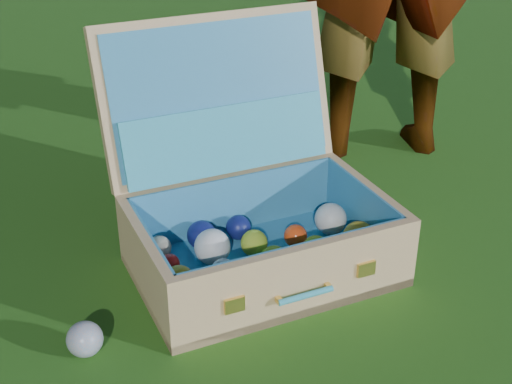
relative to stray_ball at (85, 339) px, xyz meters
name	(u,v)px	position (x,y,z in m)	size (l,w,h in m)	color
ground	(298,294)	(0.51, 0.11, -0.04)	(60.00, 60.00, 0.00)	#215114
stray_ball	(85,339)	(0.00, 0.00, 0.00)	(0.08, 0.08, 0.08)	teal
suitcase	(246,199)	(0.42, 0.31, 0.13)	(0.74, 0.70, 0.59)	tan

